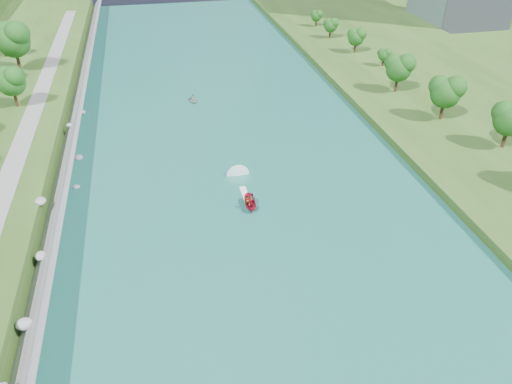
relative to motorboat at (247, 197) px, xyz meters
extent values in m
plane|color=#2D5119|center=(-0.13, -12.31, -0.74)|extent=(260.00, 260.00, 0.00)
cube|color=#175A55|center=(-0.13, 7.69, -0.69)|extent=(55.00, 240.00, 0.10)
cube|color=slate|center=(-25.98, 7.69, 1.06)|extent=(3.54, 236.00, 4.05)
ellipsoid|color=gray|center=(-26.64, -19.73, 1.48)|extent=(1.70, 1.37, 1.22)
ellipsoid|color=gray|center=(-26.58, -8.96, 1.33)|extent=(1.26, 1.58, 0.81)
ellipsoid|color=gray|center=(-27.60, 1.02, 2.60)|extent=(1.48, 1.81, 0.93)
ellipsoid|color=gray|center=(-24.27, 8.92, -0.57)|extent=(1.11, 0.95, 0.78)
ellipsoid|color=gray|center=(-24.62, 18.22, -0.56)|extent=(1.42, 1.50, 0.83)
ellipsoid|color=gray|center=(-26.33, 26.36, 1.68)|extent=(0.99, 1.00, 0.67)
ellipsoid|color=gray|center=(-25.20, 35.96, -0.19)|extent=(1.43, 1.17, 1.01)
ellipsoid|color=gray|center=(-25.48, 43.94, 1.02)|extent=(1.51, 1.49, 0.89)
cube|color=gray|center=(-32.63, 7.69, 2.81)|extent=(3.00, 200.00, 0.10)
ellipsoid|color=#184A13|center=(-35.84, 34.36, 7.19)|extent=(5.31, 5.31, 8.86)
ellipsoid|color=#184A13|center=(-38.55, 54.61, 8.91)|extent=(7.38, 7.38, 12.30)
ellipsoid|color=#184A13|center=(-43.44, 65.44, 6.90)|extent=(4.97, 4.97, 8.29)
ellipsoid|color=#184A13|center=(43.84, 4.34, 5.42)|extent=(5.60, 5.60, 9.33)
ellipsoid|color=#184A13|center=(39.53, 16.50, 5.58)|extent=(5.79, 5.79, 9.65)
ellipsoid|color=#184A13|center=(37.46, 30.70, 5.38)|extent=(5.54, 5.54, 9.23)
ellipsoid|color=#184A13|center=(41.58, 45.89, 3.20)|extent=(2.93, 2.93, 4.88)
ellipsoid|color=#184A13|center=(39.01, 56.75, 4.29)|extent=(4.24, 4.24, 7.07)
ellipsoid|color=#184A13|center=(37.23, 70.01, 3.85)|extent=(3.71, 3.71, 6.19)
ellipsoid|color=#184A13|center=(37.27, 82.22, 3.49)|extent=(3.27, 3.27, 5.46)
imported|color=#AF0E25|center=(-0.01, -1.72, 0.11)|extent=(1.66, 3.95, 1.50)
imported|color=#66605B|center=(-0.41, -2.12, 0.64)|extent=(0.78, 0.61, 1.87)
imported|color=#66605B|center=(0.49, -1.22, 0.47)|extent=(0.82, 0.68, 1.52)
cube|color=white|center=(-0.01, 1.28, -0.61)|extent=(0.90, 5.00, 0.06)
imported|color=#999AA1|center=(-3.46, 37.73, -0.31)|extent=(3.09, 3.71, 0.66)
imported|color=#66605B|center=(-3.46, 37.73, 0.24)|extent=(0.69, 0.52, 1.26)
camera|label=1|loc=(-11.61, -58.11, 39.39)|focal=35.00mm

